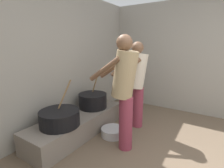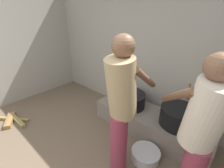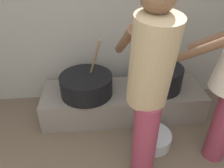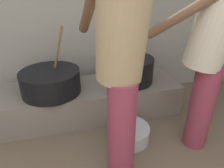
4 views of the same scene
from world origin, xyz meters
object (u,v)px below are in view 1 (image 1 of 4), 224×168
cooking_pot_secondary (93,100)px  metal_mixing_bowl (112,132)px  cook_in_tan_shirt (124,86)px  cook_in_cream_shirt (137,80)px  cooking_pot_main (60,118)px

cooking_pot_secondary → metal_mixing_bowl: cooking_pot_secondary is taller
cook_in_tan_shirt → cook_in_cream_shirt: 0.76m
cooking_pot_main → cooking_pot_secondary: 0.86m
cooking_pot_main → cook_in_tan_shirt: bearing=-59.5°
cooking_pot_secondary → cook_in_cream_shirt: cook_in_cream_shirt is taller
cooking_pot_main → cook_in_cream_shirt: (1.23, -0.68, 0.44)m
cook_in_cream_shirt → cooking_pot_main: bearing=151.0°
cooking_pot_main → cook_in_cream_shirt: 1.47m
cooking_pot_secondary → cook_in_tan_shirt: size_ratio=0.44×
cooking_pot_secondary → cook_in_tan_shirt: cook_in_tan_shirt is taller
cooking_pot_main → metal_mixing_bowl: bearing=-36.5°
cook_in_cream_shirt → metal_mixing_bowl: size_ratio=4.10×
cook_in_cream_shirt → metal_mixing_bowl: (-0.55, 0.18, -0.84)m
cook_in_tan_shirt → metal_mixing_bowl: 0.97m
cook_in_tan_shirt → metal_mixing_bowl: (0.19, 0.32, -0.89)m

